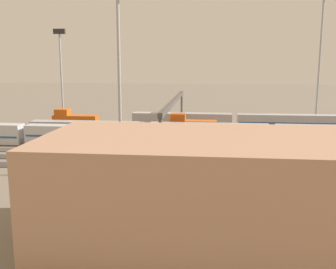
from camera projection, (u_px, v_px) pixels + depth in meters
ground_plane at (205, 146)px, 75.58m from camera, size 400.00×400.00×0.00m
track_bed_0 at (206, 130)px, 92.67m from camera, size 140.00×2.80×0.12m
track_bed_1 at (206, 134)px, 87.78m from camera, size 140.00×2.80×0.12m
track_bed_2 at (205, 138)px, 82.89m from camera, size 140.00×2.80×0.12m
track_bed_3 at (205, 143)px, 78.01m from camera, size 140.00×2.80×0.12m
track_bed_4 at (204, 149)px, 73.12m from camera, size 140.00×2.80×0.12m
track_bed_5 at (204, 155)px, 68.24m from camera, size 140.00×2.80×0.12m
track_bed_6 at (203, 162)px, 63.35m from camera, size 140.00×2.80×0.12m
track_bed_7 at (202, 171)px, 58.47m from camera, size 140.00×2.80×0.12m
train_on_track_1 at (75, 122)px, 90.60m from camera, size 10.00×3.00×5.00m
train_on_track_0 at (279, 122)px, 90.53m from camera, size 66.40×3.06×4.40m
train_on_track_3 at (272, 134)px, 76.27m from camera, size 95.60×3.06×3.80m
train_on_track_2 at (191, 128)px, 82.83m from camera, size 10.00×3.00×5.00m
train_on_track_4 at (204, 138)px, 72.78m from camera, size 114.80×3.06×4.40m
light_mast_0 at (321, 46)px, 89.79m from camera, size 2.80×0.70×30.48m
light_mast_1 at (119, 58)px, 54.28m from camera, size 2.80×0.70×25.39m
light_mast_2 at (61, 64)px, 95.92m from camera, size 2.80×0.70×23.28m
signal_gantry at (174, 105)px, 74.80m from camera, size 0.70×40.00×8.80m
maintenance_shed at (302, 194)px, 33.97m from camera, size 44.51×14.51×9.60m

